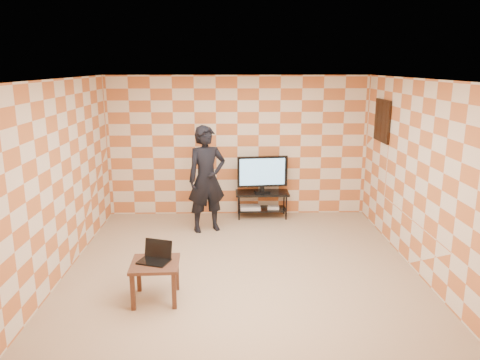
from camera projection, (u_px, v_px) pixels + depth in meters
name	position (u px, v px, depth m)	size (l,w,h in m)	color
floor	(241.00, 265.00, 6.92)	(5.00, 5.00, 0.00)	tan
wall_back	(237.00, 146.00, 9.02)	(5.00, 0.02, 2.70)	beige
wall_front	(249.00, 241.00, 4.17)	(5.00, 0.02, 2.70)	beige
wall_left	(63.00, 177.00, 6.53)	(0.02, 5.00, 2.70)	beige
wall_right	(416.00, 175.00, 6.66)	(0.02, 5.00, 2.70)	beige
ceiling	(241.00, 79.00, 6.27)	(5.00, 5.00, 0.02)	white
wall_art	(382.00, 121.00, 8.02)	(0.04, 0.72, 0.72)	black
tv_stand	(262.00, 199.00, 9.03)	(1.02, 0.46, 0.50)	black
tv	(262.00, 172.00, 8.90)	(0.97, 0.21, 0.70)	black
dvd_player	(250.00, 207.00, 9.03)	(0.38, 0.27, 0.06)	silver
game_console	(273.00, 207.00, 9.05)	(0.22, 0.16, 0.05)	silver
side_table	(155.00, 269.00, 5.81)	(0.61, 0.61, 0.50)	#3D1C11
laptop	(155.00, 257.00, 5.83)	(0.45, 0.40, 0.25)	black
person	(207.00, 179.00, 8.17)	(0.68, 0.45, 1.88)	black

